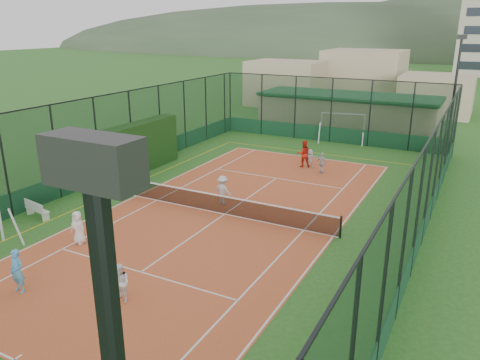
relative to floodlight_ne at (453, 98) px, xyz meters
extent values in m
plane|color=#2C591E|center=(-8.60, -16.60, -4.12)|extent=(300.00, 300.00, 0.00)
cube|color=#B94A29|center=(-8.60, -16.60, -4.12)|extent=(11.17, 23.97, 0.01)
cube|color=black|center=(-16.90, -12.97, -2.58)|extent=(1.06, 7.06, 3.09)
imported|color=white|center=(-12.51, -22.24, -3.39)|extent=(0.72, 0.48, 1.44)
imported|color=#51AEE6|center=(-11.48, -26.00, -3.32)|extent=(0.59, 0.40, 1.58)
imported|color=white|center=(-7.90, -24.84, -3.43)|extent=(0.74, 0.62, 1.37)
imported|color=silver|center=(-9.37, -15.40, -3.36)|extent=(1.02, 0.63, 1.52)
imported|color=silver|center=(-6.50, -7.96, -3.45)|extent=(0.84, 0.51, 1.33)
imported|color=white|center=(-7.61, -7.01, -3.51)|extent=(1.17, 0.78, 1.21)
imported|color=red|center=(-8.02, -7.12, -3.23)|extent=(1.07, 1.00, 1.76)
sphere|color=#CCE033|center=(-9.50, -15.59, -4.08)|extent=(0.07, 0.07, 0.07)
sphere|color=#CCE033|center=(-8.13, -15.65, -4.08)|extent=(0.07, 0.07, 0.07)
sphere|color=#CCE033|center=(-9.40, -15.97, -4.08)|extent=(0.07, 0.07, 0.07)
sphere|color=#CCE033|center=(-8.96, -15.89, -4.08)|extent=(0.07, 0.07, 0.07)
sphere|color=#CCE033|center=(-10.24, -14.94, -4.08)|extent=(0.07, 0.07, 0.07)
sphere|color=#CCE033|center=(-6.91, -14.50, -4.08)|extent=(0.07, 0.07, 0.07)
sphere|color=#CCE033|center=(-7.38, -14.91, -4.08)|extent=(0.07, 0.07, 0.07)
camera|label=1|loc=(1.93, -35.08, 4.71)|focal=35.00mm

